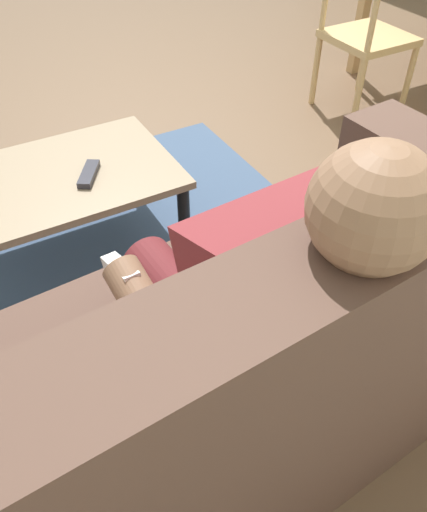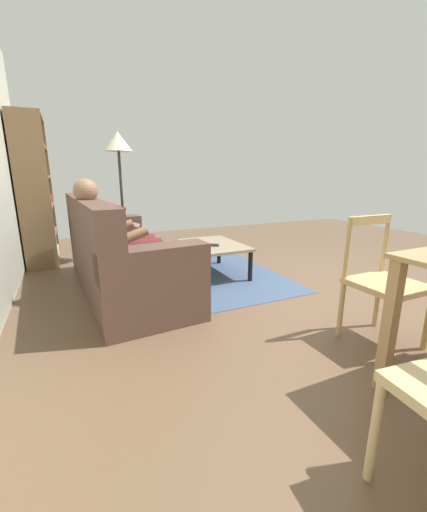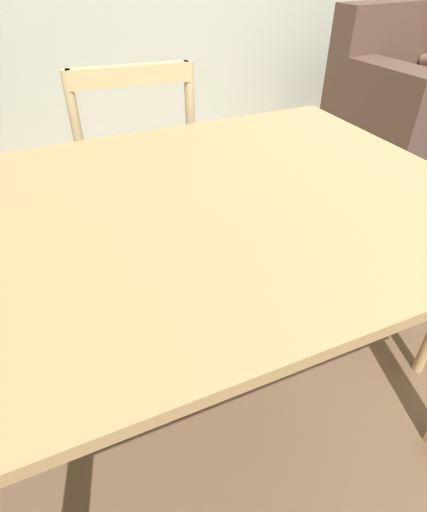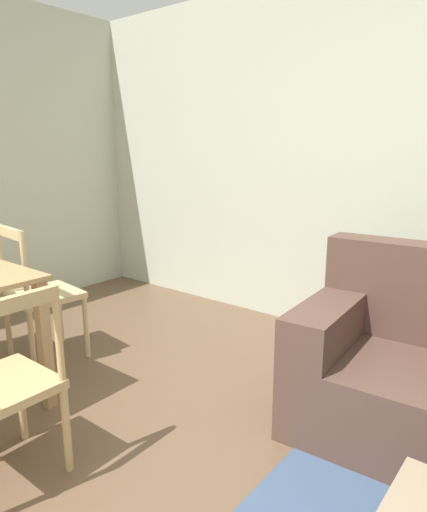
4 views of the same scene
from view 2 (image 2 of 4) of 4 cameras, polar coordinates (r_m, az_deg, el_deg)
ground_plane at (r=3.41m, az=19.39°, el=-6.05°), size 8.16×8.16×0.00m
couch at (r=3.28m, az=-16.75°, el=-0.43°), size 2.14×0.96×0.93m
person_lounging at (r=3.15m, az=-16.68°, el=3.37°), size 0.61×0.94×1.12m
coffee_table at (r=3.68m, az=0.00°, el=1.51°), size 0.87×0.61×0.37m
tv_remote at (r=3.55m, az=-0.39°, el=2.02°), size 0.13×0.17×0.02m
bookshelf at (r=4.77m, az=-29.24°, el=7.51°), size 0.90×0.36×1.87m
dining_chair_facing_couch at (r=2.46m, az=28.23°, el=-4.23°), size 0.42×0.42×0.87m
area_rug at (r=3.76m, az=0.00°, el=-3.20°), size 2.01×1.41×0.01m
floor_lamp at (r=4.45m, az=-16.69°, el=17.28°), size 0.36×0.36×1.68m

